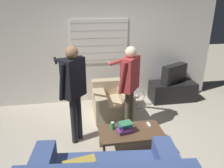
% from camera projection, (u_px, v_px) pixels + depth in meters
% --- Properties ---
extents(ground_plane, '(16.00, 16.00, 0.00)m').
position_uv_depth(ground_plane, '(125.00, 148.00, 3.72)').
color(ground_plane, '#B2A893').
extents(wall_back, '(5.20, 0.08, 2.55)m').
position_uv_depth(wall_back, '(107.00, 49.00, 5.11)').
color(wall_back, silver).
rests_on(wall_back, ground_plane).
extents(armchair_beige, '(0.79, 0.85, 0.72)m').
position_uv_depth(armchair_beige, '(112.00, 102.00, 4.71)').
color(armchair_beige, tan).
rests_on(armchair_beige, ground_plane).
extents(coffee_table, '(1.01, 0.54, 0.42)m').
position_uv_depth(coffee_table, '(131.00, 133.00, 3.48)').
color(coffee_table, brown).
rests_on(coffee_table, ground_plane).
extents(tv_stand, '(1.09, 0.51, 0.47)m').
position_uv_depth(tv_stand, '(172.00, 91.00, 5.42)').
color(tv_stand, black).
rests_on(tv_stand, ground_plane).
extents(tv, '(0.72, 0.51, 0.45)m').
position_uv_depth(tv, '(174.00, 74.00, 5.26)').
color(tv, black).
rests_on(tv, tv_stand).
extents(person_left_standing, '(0.55, 0.81, 1.71)m').
position_uv_depth(person_left_standing, '(73.00, 84.00, 3.56)').
color(person_left_standing, black).
rests_on(person_left_standing, ground_plane).
extents(person_right_standing, '(0.54, 0.79, 1.62)m').
position_uv_depth(person_right_standing, '(129.00, 79.00, 3.94)').
color(person_right_standing, '#4C4233').
rests_on(person_right_standing, ground_plane).
extents(book_stack, '(0.26, 0.20, 0.17)m').
position_uv_depth(book_stack, '(125.00, 128.00, 3.40)').
color(book_stack, '#75387F').
rests_on(book_stack, coffee_table).
extents(soda_can, '(0.07, 0.07, 0.13)m').
position_uv_depth(soda_can, '(112.00, 126.00, 3.49)').
color(soda_can, '#238E47').
rests_on(soda_can, coffee_table).
extents(spare_remote, '(0.04, 0.13, 0.02)m').
position_uv_depth(spare_remote, '(149.00, 124.00, 3.63)').
color(spare_remote, white).
rests_on(spare_remote, coffee_table).
extents(floor_fan, '(0.36, 0.20, 0.46)m').
position_uv_depth(floor_fan, '(137.00, 98.00, 5.06)').
color(floor_fan, '#A8A8AD').
rests_on(floor_fan, ground_plane).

